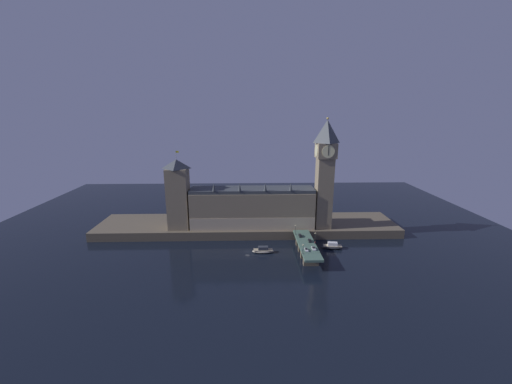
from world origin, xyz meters
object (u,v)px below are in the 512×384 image
at_px(victoria_tower, 178,194).
at_px(boat_upstream, 263,250).
at_px(car_northbound_lead, 300,235).
at_px(car_southbound_lead, 314,248).
at_px(street_lamp_near, 303,248).
at_px(pedestrian_near_rail, 303,250).
at_px(street_lamp_mid, 315,237).
at_px(clock_tower, 325,171).
at_px(boat_downstream, 332,246).
at_px(pedestrian_mid_walk, 315,243).
at_px(street_lamp_far, 295,229).
at_px(car_northbound_trail, 306,250).
at_px(car_southbound_trail, 310,241).

distance_m(victoria_tower, boat_upstream, 71.74).
bearing_deg(car_northbound_lead, car_southbound_lead, -76.99).
relative_size(street_lamp_near, boat_upstream, 0.43).
xyz_separation_m(pedestrian_near_rail, street_lamp_mid, (9.65, 11.44, 3.44)).
bearing_deg(clock_tower, pedestrian_near_rail, -116.26).
height_order(car_northbound_lead, boat_downstream, car_northbound_lead).
distance_m(pedestrian_mid_walk, boat_downstream, 18.04).
bearing_deg(street_lamp_near, boat_upstream, 140.67).
bearing_deg(victoria_tower, street_lamp_mid, -20.50).
xyz_separation_m(clock_tower, street_lamp_far, (-21.81, -17.24, -35.28)).
xyz_separation_m(street_lamp_mid, boat_downstream, (13.40, 8.01, -10.22)).
xyz_separation_m(pedestrian_mid_walk, street_lamp_far, (-9.65, 16.20, 3.26)).
relative_size(car_northbound_trail, boat_upstream, 0.33).
distance_m(clock_tower, boat_upstream, 69.25).
xyz_separation_m(car_southbound_lead, street_lamp_far, (-7.34, 23.64, 3.47)).
relative_size(victoria_tower, car_northbound_trail, 12.28).
height_order(car_southbound_lead, boat_upstream, car_southbound_lead).
height_order(car_southbound_lead, street_lamp_far, street_lamp_far).
height_order(victoria_tower, boat_upstream, victoria_tower).
bearing_deg(pedestrian_near_rail, street_lamp_far, 90.88).
bearing_deg(pedestrian_mid_walk, street_lamp_mid, 74.89).
distance_m(pedestrian_near_rail, street_lamp_mid, 15.36).
bearing_deg(street_lamp_near, pedestrian_mid_walk, 53.90).
bearing_deg(pedestrian_mid_walk, victoria_tower, 158.59).
xyz_separation_m(clock_tower, boat_downstream, (1.64, -23.95, -45.25)).
relative_size(clock_tower, pedestrian_near_rail, 42.69).
distance_m(street_lamp_near, street_lamp_far, 29.44).
height_order(car_northbound_lead, car_northbound_trail, car_northbound_lead).
bearing_deg(car_southbound_trail, boat_downstream, 18.68).
height_order(car_southbound_trail, boat_upstream, car_southbound_trail).
distance_m(car_southbound_lead, car_southbound_trail, 11.48).
relative_size(street_lamp_mid, street_lamp_far, 1.06).
xyz_separation_m(pedestrian_mid_walk, boat_downstream, (13.80, 9.49, -6.71)).
distance_m(clock_tower, car_southbound_trail, 50.71).
relative_size(car_northbound_trail, pedestrian_mid_walk, 2.68).
xyz_separation_m(pedestrian_mid_walk, street_lamp_near, (-9.65, -13.24, 2.85)).
bearing_deg(car_southbound_lead, pedestrian_mid_walk, 72.73).
bearing_deg(street_lamp_mid, car_northbound_lead, 123.48).
xyz_separation_m(car_northbound_trail, boat_downstream, (20.74, 18.49, -6.46)).
bearing_deg(clock_tower, car_northbound_lead, -132.47).
height_order(car_southbound_trail, street_lamp_far, street_lamp_far).
bearing_deg(boat_downstream, car_southbound_lead, -133.59).
height_order(street_lamp_mid, boat_downstream, street_lamp_mid).
bearing_deg(street_lamp_mid, boat_upstream, 174.15).
distance_m(victoria_tower, pedestrian_mid_walk, 98.88).
bearing_deg(clock_tower, street_lamp_mid, -110.19).
xyz_separation_m(clock_tower, street_lamp_mid, (-11.75, -31.96, -35.03)).
height_order(car_northbound_lead, street_lamp_far, street_lamp_far).
relative_size(clock_tower, car_southbound_lead, 16.47).
xyz_separation_m(boat_upstream, boat_downstream, (45.43, 4.72, 0.10)).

